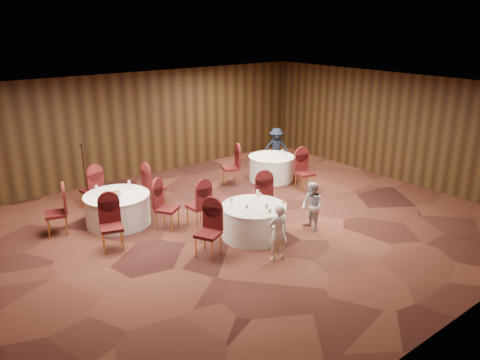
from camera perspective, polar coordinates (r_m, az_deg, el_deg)
ground at (r=11.10m, az=-0.18°, el=-5.85°), size 12.00×12.00×0.00m
room_shell at (r=10.42m, az=-0.19°, el=3.99°), size 12.00×12.00×12.00m
table_main at (r=10.55m, az=1.64°, el=-5.00°), size 1.46×1.46×0.74m
table_left at (r=11.56m, az=-14.67°, el=-3.44°), size 1.55×1.55×0.74m
table_right at (r=14.30m, az=3.85°, el=1.51°), size 1.39×1.39×0.74m
chairs_main at (r=10.80m, az=-1.93°, el=-3.69°), size 3.01×2.03×1.00m
chairs_left at (r=11.51m, az=-14.77°, el=-2.86°), size 3.17×3.10×1.00m
chairs_right at (r=13.64m, az=3.34°, el=1.19°), size 2.02×2.38×1.00m
tabletop_main at (r=10.39m, az=2.53°, el=-2.64°), size 1.14×1.06×0.22m
tabletop_left at (r=11.40m, az=-14.89°, el=-1.37°), size 0.83×0.89×0.22m
tabletop_right at (r=14.14m, az=5.23°, el=3.48°), size 0.08×0.08×0.22m
mic_stand at (r=13.51m, az=-18.31°, el=-0.26°), size 0.24×0.24×1.50m
woman_a at (r=9.50m, az=4.65°, el=-6.38°), size 0.49×0.37×1.20m
woman_b at (r=10.90m, az=8.75°, el=-3.22°), size 0.55×0.64×1.16m
man_c at (r=15.47m, az=4.44°, el=3.95°), size 0.94×0.95×1.32m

